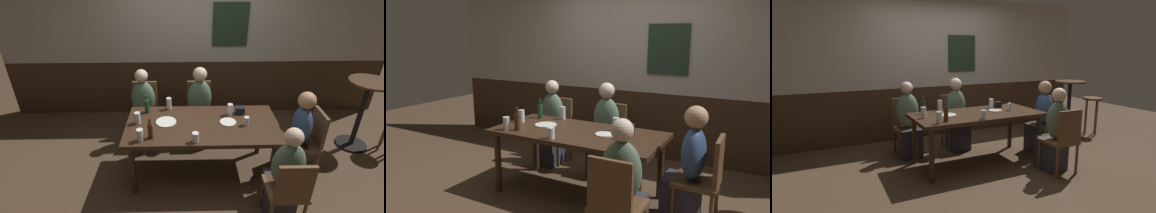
# 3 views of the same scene
# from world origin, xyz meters

# --- Properties ---
(ground_plane) EXTENTS (12.00, 12.00, 0.00)m
(ground_plane) POSITION_xyz_m (0.00, 0.00, 0.00)
(ground_plane) COLOR #4C3826
(wall_back) EXTENTS (6.40, 0.13, 2.60)m
(wall_back) POSITION_xyz_m (0.00, 1.65, 1.30)
(wall_back) COLOR #3D2819
(wall_back) RESTS_ON ground_plane
(dining_table) EXTENTS (1.85, 0.89, 0.74)m
(dining_table) POSITION_xyz_m (0.00, 0.00, 0.66)
(dining_table) COLOR #382316
(dining_table) RESTS_ON ground_plane
(chair_right_near) EXTENTS (0.40, 0.40, 0.88)m
(chair_right_near) POSITION_xyz_m (0.82, -0.86, 0.50)
(chair_right_near) COLOR brown
(chair_right_near) RESTS_ON ground_plane
(chair_head_east) EXTENTS (0.40, 0.40, 0.88)m
(chair_head_east) POSITION_xyz_m (1.34, 0.00, 0.50)
(chair_head_east) COLOR brown
(chair_head_east) RESTS_ON ground_plane
(chair_left_far) EXTENTS (0.40, 0.40, 0.88)m
(chair_left_far) POSITION_xyz_m (-0.82, 0.86, 0.50)
(chair_left_far) COLOR brown
(chair_left_far) RESTS_ON ground_plane
(chair_mid_far) EXTENTS (0.40, 0.40, 0.88)m
(chair_mid_far) POSITION_xyz_m (0.00, 0.86, 0.50)
(chair_mid_far) COLOR brown
(chair_mid_far) RESTS_ON ground_plane
(person_right_near) EXTENTS (0.34, 0.37, 1.14)m
(person_right_near) POSITION_xyz_m (0.82, -0.70, 0.48)
(person_right_near) COLOR #2D2D38
(person_right_near) RESTS_ON ground_plane
(person_head_east) EXTENTS (0.37, 0.34, 1.15)m
(person_head_east) POSITION_xyz_m (1.18, 0.00, 0.49)
(person_head_east) COLOR #2D2D38
(person_head_east) RESTS_ON ground_plane
(person_left_far) EXTENTS (0.34, 0.37, 1.16)m
(person_left_far) POSITION_xyz_m (-0.82, 0.70, 0.49)
(person_left_far) COLOR #2D2D38
(person_left_far) RESTS_ON ground_plane
(person_mid_far) EXTENTS (0.34, 0.37, 1.18)m
(person_mid_far) POSITION_xyz_m (-0.00, 0.70, 0.50)
(person_mid_far) COLOR #2D2D38
(person_mid_far) RESTS_ON ground_plane
(pint_glass_stout) EXTENTS (0.07, 0.07, 0.16)m
(pint_glass_stout) POSITION_xyz_m (-0.42, 0.38, 0.81)
(pint_glass_stout) COLOR silver
(pint_glass_stout) RESTS_ON dining_table
(tumbler_water) EXTENTS (0.07, 0.07, 0.15)m
(tumbler_water) POSITION_xyz_m (0.36, 0.21, 0.81)
(tumbler_water) COLOR silver
(tumbler_water) RESTS_ON dining_table
(pint_glass_amber) EXTENTS (0.07, 0.07, 0.12)m
(pint_glass_amber) POSITION_xyz_m (-0.10, -0.37, 0.79)
(pint_glass_amber) COLOR silver
(pint_glass_amber) RESTS_ON dining_table
(highball_clear) EXTENTS (0.08, 0.08, 0.14)m
(highball_clear) POSITION_xyz_m (-0.71, -0.33, 0.80)
(highball_clear) COLOR silver
(highball_clear) RESTS_ON dining_table
(beer_glass_half) EXTENTS (0.07, 0.07, 0.15)m
(beer_glass_half) POSITION_xyz_m (-0.79, 0.03, 0.80)
(beer_glass_half) COLOR silver
(beer_glass_half) RESTS_ON dining_table
(pint_glass_pale) EXTENTS (0.06, 0.06, 0.11)m
(pint_glass_pale) POSITION_xyz_m (0.52, -0.04, 0.79)
(pint_glass_pale) COLOR silver
(pint_glass_pale) RESTS_ON dining_table
(beer_bottle_green) EXTENTS (0.06, 0.06, 0.24)m
(beer_bottle_green) POSITION_xyz_m (-0.70, 0.30, 0.83)
(beer_bottle_green) COLOR #194723
(beer_bottle_green) RESTS_ON dining_table
(beer_bottle_brown) EXTENTS (0.06, 0.06, 0.26)m
(beer_bottle_brown) POSITION_xyz_m (-0.60, -0.28, 0.84)
(beer_bottle_brown) COLOR #42230F
(beer_bottle_brown) RESTS_ON dining_table
(plate_white_large) EXTENTS (0.25, 0.25, 0.01)m
(plate_white_large) POSITION_xyz_m (-0.45, 0.04, 0.75)
(plate_white_large) COLOR white
(plate_white_large) RESTS_ON dining_table
(plate_white_small) EXTENTS (0.20, 0.20, 0.01)m
(plate_white_small) POSITION_xyz_m (0.31, 0.02, 0.75)
(plate_white_small) COLOR white
(plate_white_small) RESTS_ON dining_table
(condiment_caddy) EXTENTS (0.11, 0.09, 0.09)m
(condiment_caddy) POSITION_xyz_m (0.50, 0.24, 0.79)
(condiment_caddy) COLOR black
(condiment_caddy) RESTS_ON dining_table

